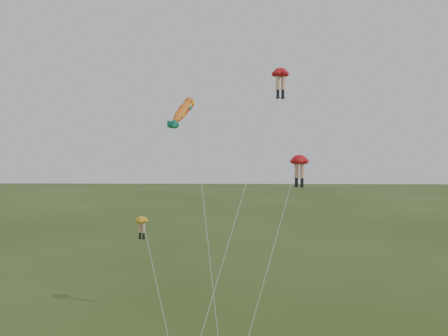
{
  "coord_description": "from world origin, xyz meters",
  "views": [
    {
      "loc": [
        1.48,
        -33.01,
        14.43
      ],
      "look_at": [
        0.53,
        6.0,
        12.59
      ],
      "focal_mm": 40.0,
      "sensor_mm": 36.0,
      "label": 1
    }
  ],
  "objects": [
    {
      "name": "legs_kite_red_mid",
      "position": [
        6.21,
        4.73,
        12.92
      ],
      "size": [
        5.65,
        8.03,
        13.66
      ],
      "rotation": [
        0.0,
        0.0,
        -0.42
      ],
      "color": "red",
      "rests_on": "ground"
    },
    {
      "name": "legs_kite_yellow",
      "position": [
        -4.71,
        -0.1,
        8.81
      ],
      "size": [
        3.39,
        3.82,
        9.64
      ],
      "rotation": [
        0.0,
        0.0,
        -0.33
      ],
      "color": "gold",
      "rests_on": "ground"
    },
    {
      "name": "fish_kite",
      "position": [
        -2.51,
        4.93,
        16.94
      ],
      "size": [
        4.26,
        8.13,
        18.4
      ],
      "rotation": [
        0.62,
        0.0,
        -0.43
      ],
      "color": "#FFA720",
      "rests_on": "ground"
    },
    {
      "name": "legs_kite_red_high",
      "position": [
        5.17,
        9.73,
        20.11
      ],
      "size": [
        7.74,
        13.16,
        20.98
      ],
      "rotation": [
        0.0,
        0.0,
        0.36
      ],
      "color": "red",
      "rests_on": "ground"
    }
  ]
}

